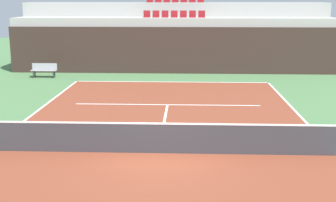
{
  "coord_description": "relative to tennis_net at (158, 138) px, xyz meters",
  "views": [
    {
      "loc": [
        0.85,
        -13.08,
        4.69
      ],
      "look_at": [
        0.21,
        2.0,
        1.2
      ],
      "focal_mm": 47.97,
      "sensor_mm": 36.0,
      "label": 1
    }
  ],
  "objects": [
    {
      "name": "seating_row_upper",
      "position": [
        0.0,
        18.89,
        3.97
      ],
      "size": [
        4.01,
        0.44,
        0.44
      ],
      "color": "maroon",
      "rests_on": "stands_tier_upper"
    },
    {
      "name": "tennis_net",
      "position": [
        0.0,
        0.0,
        0.0
      ],
      "size": [
        11.08,
        0.08,
        1.07
      ],
      "color": "black",
      "rests_on": "court_surface"
    },
    {
      "name": "back_wall",
      "position": [
        0.0,
        15.04,
        0.94
      ],
      "size": [
        20.72,
        0.3,
        2.9
      ],
      "primitive_type": "cube",
      "color": "#33231E",
      "rests_on": "ground_plane"
    },
    {
      "name": "stands_tier_upper",
      "position": [
        0.0,
        18.79,
        1.67
      ],
      "size": [
        20.72,
        2.4,
        4.36
      ],
      "primitive_type": "cube",
      "color": "#9E9E99",
      "rests_on": "ground_plane"
    },
    {
      "name": "stands_tier_lower",
      "position": [
        0.0,
        16.39,
        1.21
      ],
      "size": [
        20.72,
        2.4,
        3.43
      ],
      "primitive_type": "cube",
      "color": "#9E9E99",
      "rests_on": "ground_plane"
    },
    {
      "name": "court_surface",
      "position": [
        0.0,
        0.0,
        -0.5
      ],
      "size": [
        11.0,
        24.0,
        0.01
      ],
      "primitive_type": "cube",
      "color": "brown",
      "rests_on": "ground_plane"
    },
    {
      "name": "player_bench",
      "position": [
        -7.68,
        13.13,
        -0.0
      ],
      "size": [
        1.5,
        0.4,
        0.85
      ],
      "color": "#99999E",
      "rests_on": "ground_plane"
    },
    {
      "name": "seating_row_lower",
      "position": [
        0.0,
        16.49,
        3.04
      ],
      "size": [
        4.01,
        0.44,
        0.44
      ],
      "color": "maroon",
      "rests_on": "stands_tier_lower"
    },
    {
      "name": "baseline_far",
      "position": [
        0.0,
        11.95,
        -0.5
      ],
      "size": [
        11.0,
        0.1,
        0.0
      ],
      "primitive_type": "cube",
      "color": "white",
      "rests_on": "court_surface"
    },
    {
      "name": "service_line_far",
      "position": [
        0.0,
        6.4,
        -0.5
      ],
      "size": [
        8.26,
        0.1,
        0.0
      ],
      "primitive_type": "cube",
      "color": "white",
      "rests_on": "court_surface"
    },
    {
      "name": "centre_service_line",
      "position": [
        0.0,
        3.2,
        -0.5
      ],
      "size": [
        0.1,
        6.4,
        0.0
      ],
      "primitive_type": "cube",
      "color": "white",
      "rests_on": "court_surface"
    },
    {
      "name": "ground_plane",
      "position": [
        0.0,
        0.0,
        -0.51
      ],
      "size": [
        80.0,
        80.0,
        0.0
      ],
      "primitive_type": "plane",
      "color": "#477042"
    }
  ]
}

